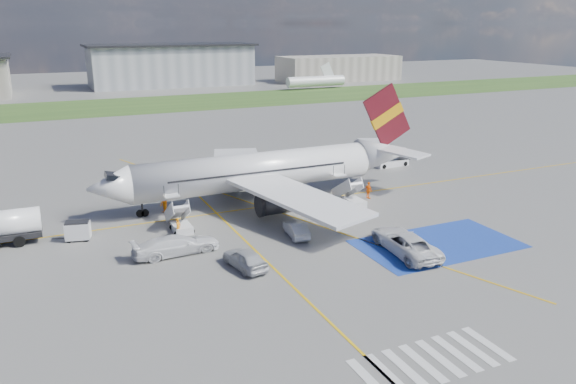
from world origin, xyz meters
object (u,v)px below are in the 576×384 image
Objects in this scene: airliner at (268,170)px; car_silver_b at (296,229)px; van_white_a at (405,239)px; car_silver_a at (245,258)px; belt_loader at (392,163)px; van_white_b at (176,242)px; gpu_cart at (78,232)px.

car_silver_b is (-1.91, -11.14, -2.70)m from airliner.
airliner reaches higher than van_white_a.
car_silver_a is at bearing -5.22° from van_white_a.
airliner is at bearing -69.66° from van_white_a.
van_white_b is (-33.67, -17.60, 0.69)m from belt_loader.
airliner is at bearing 24.69° from gpu_cart.
car_silver_b is (6.60, 4.53, -0.11)m from car_silver_a.
belt_loader reaches higher than car_silver_b.
car_silver_a is 6.56m from van_white_b.
van_white_b reaches higher than car_silver_a.
car_silver_b is (17.95, -7.20, -0.09)m from gpu_cart.
belt_loader is 0.95× the size of van_white_b.
van_white_a is 19.08m from van_white_b.
gpu_cart is at bearing -13.22° from car_silver_b.
car_silver_a is (-29.45, -22.61, 0.42)m from belt_loader.
gpu_cart is (-19.86, -3.94, -2.61)m from airliner.
van_white_a is at bearing -126.00° from belt_loader.
airliner reaches higher than car_silver_a.
airliner is 7.10× the size of belt_loader.
gpu_cart is 19.34m from car_silver_b.
gpu_cart is 0.50× the size of car_silver_a.
car_silver_a reaches higher than car_silver_b.
belt_loader is 0.83× the size of van_white_a.
gpu_cart is 16.32m from car_silver_a.
belt_loader is at bearing -65.74° from van_white_b.
van_white_a is (-16.15, -25.16, 0.79)m from belt_loader.
car_silver_b is at bearing -156.00° from car_silver_a.
gpu_cart is at bearing -56.36° from car_silver_a.
van_white_b reaches higher than car_silver_b.
car_silver_a is at bearing -145.78° from belt_loader.
belt_loader is 37.13m from car_silver_a.
airliner is 11.62m from car_silver_b.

